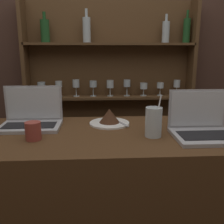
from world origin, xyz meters
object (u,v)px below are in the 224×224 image
(laptop_far, at_px, (203,127))
(water_glass, at_px, (154,122))
(cake_plate, at_px, (109,118))
(coffee_cup, at_px, (33,131))
(laptop_near, at_px, (31,118))

(laptop_far, distance_m, water_glass, 0.25)
(cake_plate, distance_m, water_glass, 0.30)
(water_glass, bearing_deg, cake_plate, 132.22)
(coffee_cup, bearing_deg, cake_plate, 32.67)
(coffee_cup, bearing_deg, laptop_far, 0.60)
(laptop_near, distance_m, coffee_cup, 0.23)
(laptop_far, xyz_separation_m, cake_plate, (-0.45, 0.23, -0.01))
(laptop_near, height_order, laptop_far, same)
(laptop_far, bearing_deg, coffee_cup, -179.40)
(cake_plate, bearing_deg, laptop_far, -27.02)
(laptop_far, relative_size, cake_plate, 1.32)
(water_glass, bearing_deg, laptop_far, -0.98)
(laptop_near, relative_size, laptop_far, 1.07)
(laptop_far, height_order, cake_plate, laptop_far)
(laptop_far, height_order, water_glass, laptop_far)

